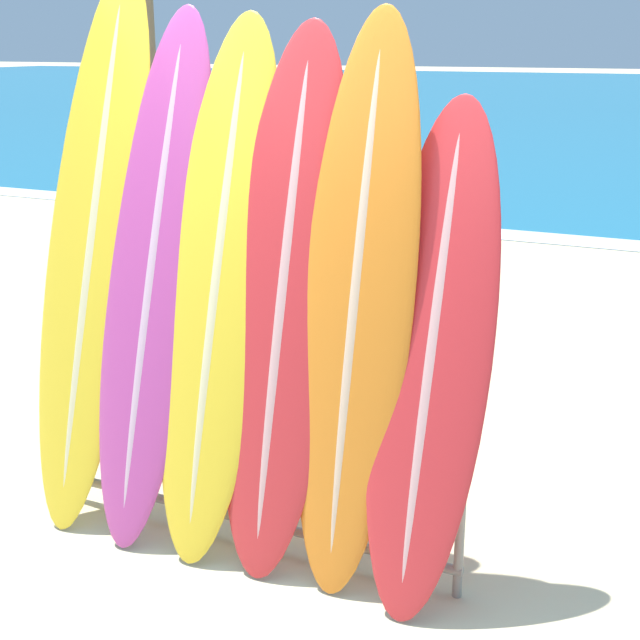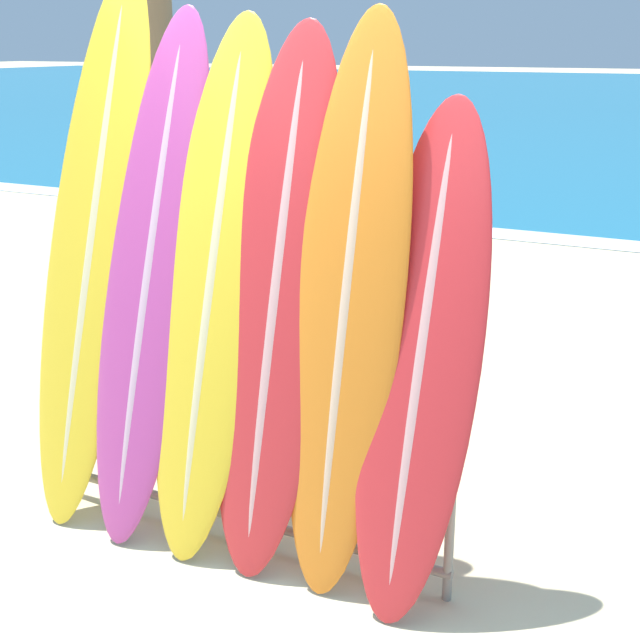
% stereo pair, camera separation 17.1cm
% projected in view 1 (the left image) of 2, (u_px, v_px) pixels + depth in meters
% --- Properties ---
extents(ground_plane, '(160.00, 160.00, 0.00)m').
position_uv_depth(ground_plane, '(247.00, 581.00, 3.82)').
color(ground_plane, beige).
extents(surfboard_rack, '(2.03, 0.04, 0.83)m').
position_uv_depth(surfboard_rack, '(246.00, 454.00, 3.98)').
color(surfboard_rack, gray).
rests_on(surfboard_rack, ground_plane).
extents(surfboard_slot_0, '(0.52, 0.85, 2.58)m').
position_uv_depth(surfboard_slot_0, '(93.00, 248.00, 4.17)').
color(surfboard_slot_0, yellow).
rests_on(surfboard_slot_0, ground_plane).
extents(surfboard_slot_1, '(0.50, 0.83, 2.39)m').
position_uv_depth(surfboard_slot_1, '(155.00, 278.00, 4.02)').
color(surfboard_slot_1, '#B23D8E').
rests_on(surfboard_slot_1, ground_plane).
extents(surfboard_slot_2, '(0.52, 0.77, 2.36)m').
position_uv_depth(surfboard_slot_2, '(219.00, 290.00, 3.88)').
color(surfboard_slot_2, yellow).
rests_on(surfboard_slot_2, ground_plane).
extents(surfboard_slot_3, '(0.53, 0.68, 2.32)m').
position_uv_depth(surfboard_slot_3, '(284.00, 304.00, 3.75)').
color(surfboard_slot_3, red).
rests_on(surfboard_slot_3, ground_plane).
extents(surfboard_slot_4, '(0.49, 0.61, 2.37)m').
position_uv_depth(surfboard_slot_4, '(357.00, 308.00, 3.60)').
color(surfboard_slot_4, orange).
rests_on(surfboard_slot_4, ground_plane).
extents(surfboard_slot_5, '(0.48, 0.68, 2.03)m').
position_uv_depth(surfboard_slot_5, '(432.00, 360.00, 3.51)').
color(surfboard_slot_5, red).
rests_on(surfboard_slot_5, ground_plane).
extents(person_near_water, '(0.23, 0.28, 1.69)m').
position_uv_depth(person_near_water, '(364.00, 194.00, 7.92)').
color(person_near_water, '#A87A5B').
rests_on(person_near_water, ground_plane).
extents(person_mid_beach, '(0.21, 0.26, 1.59)m').
position_uv_depth(person_mid_beach, '(155.00, 224.00, 6.87)').
color(person_mid_beach, '#846047').
rests_on(person_mid_beach, ground_plane).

